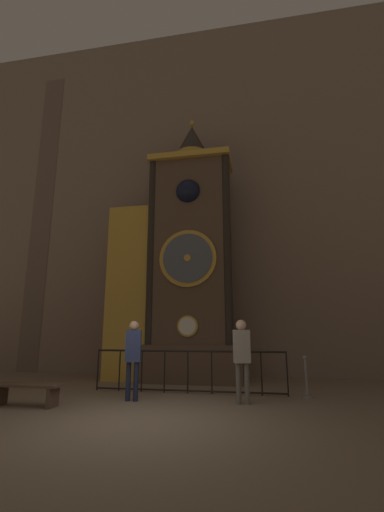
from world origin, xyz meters
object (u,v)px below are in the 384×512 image
clock_tower (178,265)px  visitor_near (133,352)px  stanchion_post (307,384)px  visitor_bench (27,390)px  visitor_far (242,352)px

clock_tower → visitor_near: 4.18m
stanchion_post → visitor_bench: 6.16m
visitor_near → visitor_bench: (-1.94, -0.93, -0.73)m
visitor_far → visitor_bench: size_ratio=1.17×
visitor_far → stanchion_post: (1.43, 1.01, -0.77)m
visitor_far → stanchion_post: bearing=19.7°
visitor_near → visitor_far: size_ratio=0.99×
clock_tower → visitor_far: bearing=-55.4°
clock_tower → stanchion_post: size_ratio=9.58×
visitor_near → visitor_bench: size_ratio=1.16×
visitor_bench → stanchion_post: bearing=19.5°
clock_tower → visitor_far: 4.61m
clock_tower → stanchion_post: clock_tower is taller
clock_tower → stanchion_post: (3.59, -2.12, -3.38)m
clock_tower → visitor_near: (-0.28, -3.25, -2.63)m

